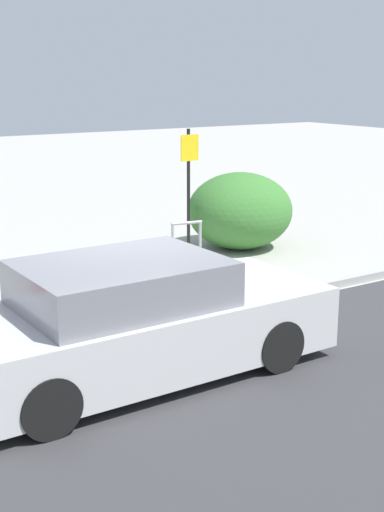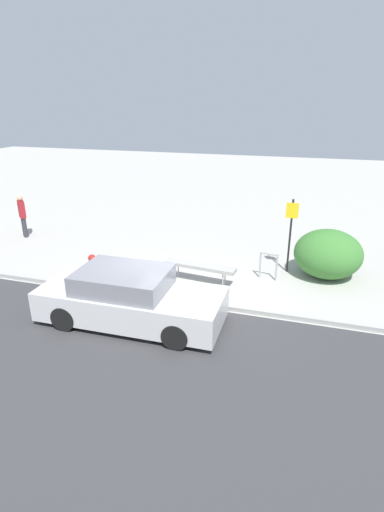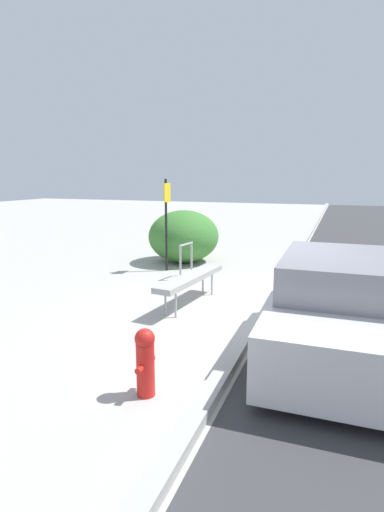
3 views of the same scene
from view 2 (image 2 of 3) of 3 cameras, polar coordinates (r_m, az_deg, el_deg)
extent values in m
plane|color=#ADAAA3|center=(10.69, -2.31, -6.54)|extent=(60.00, 60.00, 0.00)
cube|color=#38383A|center=(7.01, -17.72, -25.53)|extent=(60.00, 10.00, 0.01)
cube|color=#A8A8A3|center=(10.66, -2.32, -6.23)|extent=(60.00, 0.20, 0.13)
cylinder|color=#99999E|center=(11.86, -2.38, -2.33)|extent=(0.04, 0.04, 0.46)
cylinder|color=#99999E|center=(11.35, 4.42, -3.53)|extent=(0.04, 0.04, 0.46)
cylinder|color=#99999E|center=(12.03, -1.96, -1.98)|extent=(0.04, 0.04, 0.46)
cylinder|color=#99999E|center=(11.52, 4.75, -3.14)|extent=(0.04, 0.04, 0.46)
cube|color=#999993|center=(11.56, 1.14, -1.46)|extent=(2.15, 0.60, 0.10)
cylinder|color=#99999E|center=(12.10, 9.71, -1.28)|extent=(0.05, 0.05, 0.80)
cylinder|color=#99999E|center=(11.98, 11.98, -1.69)|extent=(0.05, 0.05, 0.80)
cylinder|color=#99999E|center=(11.89, 10.98, 0.29)|extent=(0.55, 0.15, 0.05)
cylinder|color=black|center=(12.43, 13.81, 2.71)|extent=(0.06, 0.06, 2.30)
cube|color=yellow|center=(12.16, 14.14, 6.31)|extent=(0.36, 0.02, 0.46)
cylinder|color=red|center=(12.26, -13.97, -1.83)|extent=(0.20, 0.20, 0.60)
sphere|color=red|center=(12.12, -14.11, -0.29)|extent=(0.22, 0.22, 0.22)
cylinder|color=red|center=(12.30, -14.55, -1.50)|extent=(0.08, 0.07, 0.07)
cylinder|color=red|center=(12.17, -13.42, -1.65)|extent=(0.08, 0.07, 0.07)
ellipsoid|color=#3D7A33|center=(12.57, 18.85, 0.29)|extent=(2.00, 1.94, 1.45)
cylinder|color=#333338|center=(16.94, -22.87, 3.91)|extent=(0.15, 0.15, 0.78)
cylinder|color=#333338|center=(16.78, -22.76, 3.77)|extent=(0.15, 0.15, 0.78)
cube|color=maroon|center=(16.68, -23.17, 6.16)|extent=(0.41, 0.40, 0.64)
sphere|color=tan|center=(16.58, -23.38, 7.60)|extent=(0.22, 0.22, 0.22)
cylinder|color=black|center=(9.99, 0.46, -6.72)|extent=(0.60, 0.19, 0.60)
cylinder|color=black|center=(8.69, -2.42, -11.43)|extent=(0.60, 0.19, 0.60)
cylinder|color=black|center=(10.95, -13.39, -4.66)|extent=(0.60, 0.19, 0.60)
cylinder|color=black|center=(9.79, -17.85, -8.49)|extent=(0.60, 0.19, 0.60)
cube|color=silver|center=(9.67, -8.65, -6.69)|extent=(4.40, 1.77, 0.71)
cube|color=gray|center=(9.48, -9.81, -3.44)|extent=(2.12, 1.57, 0.49)
camera|label=1|loc=(7.62, -61.08, -3.63)|focal=50.00mm
camera|label=3|loc=(12.58, -33.50, 5.63)|focal=28.00mm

